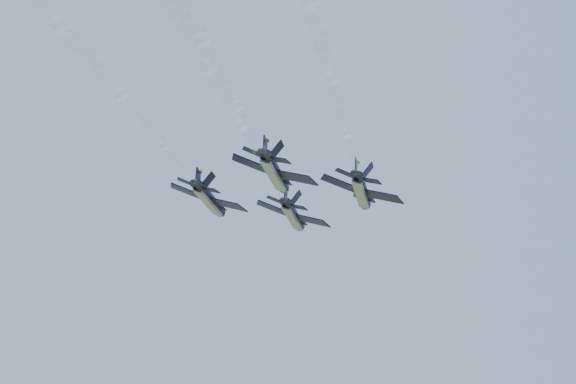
% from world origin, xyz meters
% --- Properties ---
extents(jet_lead, '(11.99, 16.11, 5.08)m').
position_xyz_m(jet_lead, '(-3.50, 10.62, 95.13)').
color(jet_lead, black).
extents(jet_left, '(11.99, 16.11, 5.08)m').
position_xyz_m(jet_left, '(-14.47, 0.61, 95.13)').
color(jet_left, black).
extents(jet_right, '(11.99, 16.11, 5.08)m').
position_xyz_m(jet_right, '(8.08, 0.62, 95.13)').
color(jet_right, black).
extents(jet_slot, '(11.99, 16.11, 5.08)m').
position_xyz_m(jet_slot, '(-2.80, -9.19, 95.13)').
color(jet_slot, black).
extents(smoke_trail_lead, '(2.72, 58.75, 2.59)m').
position_xyz_m(smoke_trail_lead, '(-3.90, -34.72, 95.16)').
color(smoke_trail_lead, white).
extents(smoke_trail_left, '(2.72, 58.75, 2.59)m').
position_xyz_m(smoke_trail_left, '(-14.87, -44.73, 95.16)').
color(smoke_trail_left, white).
extents(smoke_trail_right, '(2.72, 58.75, 2.59)m').
position_xyz_m(smoke_trail_right, '(7.68, -44.72, 95.16)').
color(smoke_trail_right, white).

